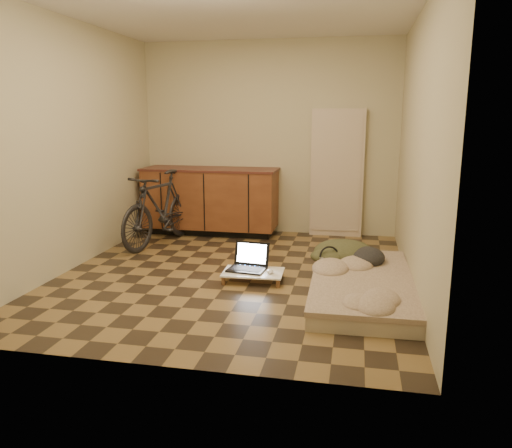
% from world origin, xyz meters
% --- Properties ---
extents(room_shell, '(3.50, 4.00, 2.60)m').
position_xyz_m(room_shell, '(0.00, 0.00, 1.30)').
color(room_shell, brown).
rests_on(room_shell, ground).
extents(cabinets, '(1.84, 0.62, 0.91)m').
position_xyz_m(cabinets, '(-0.75, 1.70, 0.47)').
color(cabinets, black).
rests_on(cabinets, ground).
extents(appliance_panel, '(0.70, 0.10, 1.70)m').
position_xyz_m(appliance_panel, '(0.95, 1.94, 0.85)').
color(appliance_panel, beige).
rests_on(appliance_panel, ground).
extents(bicycle, '(0.82, 1.65, 1.03)m').
position_xyz_m(bicycle, '(-1.20, 1.00, 0.51)').
color(bicycle, black).
rests_on(bicycle, ground).
extents(futon, '(0.95, 1.92, 0.16)m').
position_xyz_m(futon, '(1.30, -0.33, 0.08)').
color(futon, '#BBAE95').
rests_on(futon, ground).
extents(clothing_pile, '(0.67, 0.56, 0.26)m').
position_xyz_m(clothing_pile, '(1.17, 0.26, 0.30)').
color(clothing_pile, '#373B22').
rests_on(clothing_pile, futon).
extents(headphones, '(0.30, 0.29, 0.15)m').
position_xyz_m(headphones, '(0.97, 0.04, 0.24)').
color(headphones, black).
rests_on(headphones, futon).
extents(lap_desk, '(0.61, 0.41, 0.10)m').
position_xyz_m(lap_desk, '(0.24, -0.19, 0.09)').
color(lap_desk, brown).
rests_on(lap_desk, ground).
extents(laptop, '(0.40, 0.37, 0.25)m').
position_xyz_m(laptop, '(0.18, -0.11, 0.15)').
color(laptop, black).
rests_on(laptop, lap_desk).
extents(mouse, '(0.09, 0.12, 0.04)m').
position_xyz_m(mouse, '(0.41, -0.21, 0.12)').
color(mouse, white).
rests_on(mouse, lap_desk).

